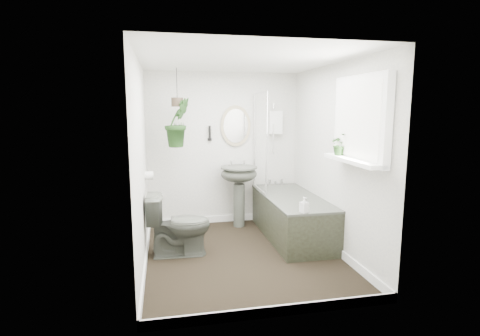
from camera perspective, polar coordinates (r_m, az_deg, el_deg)
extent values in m
cube|color=black|center=(4.68, 0.38, -13.22)|extent=(2.30, 2.80, 0.02)
cube|color=white|center=(4.36, 0.41, 16.25)|extent=(2.30, 2.80, 0.02)
cube|color=silver|center=(5.75, -2.52, 2.93)|extent=(2.30, 0.02, 2.30)
cube|color=silver|center=(3.03, 5.94, -2.71)|extent=(2.30, 0.02, 2.30)
cube|color=silver|center=(4.29, -14.96, 0.52)|extent=(0.02, 2.80, 2.30)
cube|color=silver|center=(4.75, 14.23, 1.36)|extent=(0.02, 2.80, 2.30)
cube|color=white|center=(4.66, 0.38, -12.54)|extent=(2.30, 2.80, 0.10)
cube|color=white|center=(5.83, 5.40, 6.93)|extent=(0.20, 0.10, 0.35)
ellipsoid|color=tan|center=(5.71, -0.65, 6.42)|extent=(0.46, 0.03, 0.62)
cylinder|color=black|center=(5.65, -4.63, 5.35)|extent=(0.04, 0.04, 0.22)
cylinder|color=white|center=(5.01, -13.71, -1.12)|extent=(0.11, 0.11, 0.11)
cube|color=white|center=(4.06, 17.91, 7.01)|extent=(0.08, 1.00, 0.90)
cube|color=white|center=(4.06, 16.76, 1.11)|extent=(0.18, 1.00, 0.04)
cube|color=white|center=(4.03, 17.35, 7.03)|extent=(0.01, 0.86, 0.76)
imported|color=#3F433B|center=(4.62, -9.29, -8.48)|extent=(0.77, 0.46, 0.76)
imported|color=black|center=(4.31, 15.06, 3.54)|extent=(0.24, 0.21, 0.25)
imported|color=black|center=(5.21, -9.46, 6.86)|extent=(0.47, 0.44, 0.67)
imported|color=black|center=(4.38, 9.73, -5.54)|extent=(0.10, 0.11, 0.18)
cylinder|color=#3B2F22|center=(5.20, -9.54, 9.87)|extent=(0.16, 0.16, 0.12)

